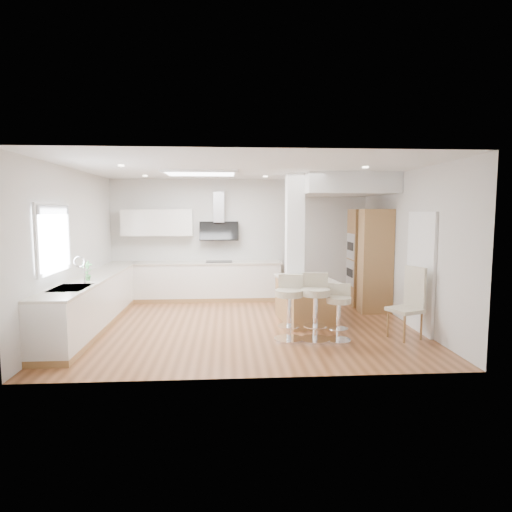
{
  "coord_description": "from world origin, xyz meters",
  "views": [
    {
      "loc": [
        -0.3,
        -7.59,
        2.06
      ],
      "look_at": [
        0.23,
        0.4,
        1.22
      ],
      "focal_mm": 30.0,
      "sensor_mm": 36.0,
      "label": 1
    }
  ],
  "objects": [
    {
      "name": "soffit",
      "position": [
        2.1,
        1.4,
        2.6
      ],
      "size": [
        1.78,
        2.2,
        0.4
      ],
      "color": "silver",
      "rests_on": "ground"
    },
    {
      "name": "bar_stool_c",
      "position": [
        1.45,
        -1.05,
        0.51
      ],
      "size": [
        0.51,
        0.51,
        0.91
      ],
      "rotation": [
        0.0,
        0.0,
        -0.32
      ],
      "color": "white",
      "rests_on": "ground"
    },
    {
      "name": "wall_right",
      "position": [
        3.0,
        0.0,
        1.4
      ],
      "size": [
        0.04,
        5.0,
        2.8
      ],
      "primitive_type": "cube",
      "color": "beige",
      "rests_on": "ground"
    },
    {
      "name": "bar_stool_a",
      "position": [
        0.68,
        -0.95,
        0.58
      ],
      "size": [
        0.58,
        0.58,
        1.04
      ],
      "rotation": [
        0.0,
        0.0,
        -0.3
      ],
      "color": "white",
      "rests_on": "ground"
    },
    {
      "name": "ground",
      "position": [
        0.0,
        0.0,
        0.0
      ],
      "size": [
        6.0,
        6.0,
        0.0
      ],
      "primitive_type": "plane",
      "color": "#9A5F39",
      "rests_on": "ground"
    },
    {
      "name": "oven_column",
      "position": [
        2.68,
        1.23,
        1.05
      ],
      "size": [
        0.63,
        1.21,
        2.1
      ],
      "color": "#A07544",
      "rests_on": "ground"
    },
    {
      "name": "counter_back",
      "position": [
        -0.91,
        2.22,
        0.7
      ],
      "size": [
        3.62,
        0.63,
        2.5
      ],
      "color": "#A07544",
      "rests_on": "ground"
    },
    {
      "name": "pillar",
      "position": [
        1.05,
        0.95,
        1.4
      ],
      "size": [
        0.35,
        0.35,
        2.8
      ],
      "color": "white",
      "rests_on": "ground"
    },
    {
      "name": "wall_left",
      "position": [
        -3.0,
        0.0,
        1.4
      ],
      "size": [
        0.04,
        5.0,
        2.8
      ],
      "primitive_type": "cube",
      "color": "beige",
      "rests_on": "ground"
    },
    {
      "name": "window_left",
      "position": [
        -2.96,
        -0.9,
        1.69
      ],
      "size": [
        0.06,
        1.28,
        1.07
      ],
      "color": "silver",
      "rests_on": "ground"
    },
    {
      "name": "skylight",
      "position": [
        -0.79,
        0.6,
        2.77
      ],
      "size": [
        4.1,
        2.1,
        0.06
      ],
      "color": "white",
      "rests_on": "ground"
    },
    {
      "name": "wall_back",
      "position": [
        0.0,
        2.5,
        1.4
      ],
      "size": [
        6.0,
        0.04,
        2.8
      ],
      "primitive_type": "cube",
      "color": "beige",
      "rests_on": "ground"
    },
    {
      "name": "doorway_right",
      "position": [
        2.97,
        -0.6,
        1.0
      ],
      "size": [
        0.05,
        1.0,
        2.1
      ],
      "color": "#443C35",
      "rests_on": "ground"
    },
    {
      "name": "dining_chair",
      "position": [
        2.64,
        -0.97,
        0.62
      ],
      "size": [
        0.59,
        0.59,
        1.16
      ],
      "rotation": [
        0.0,
        0.0,
        0.39
      ],
      "color": "beige",
      "rests_on": "ground"
    },
    {
      "name": "bar_stool_b",
      "position": [
        1.08,
        -1.0,
        0.6
      ],
      "size": [
        0.54,
        0.54,
        1.07
      ],
      "rotation": [
        0.0,
        0.0,
        -0.14
      ],
      "color": "white",
      "rests_on": "ground"
    },
    {
      "name": "ceiling",
      "position": [
        0.0,
        0.0,
        0.0
      ],
      "size": [
        6.0,
        5.0,
        0.02
      ],
      "primitive_type": "cube",
      "color": "silver",
      "rests_on": "ground"
    },
    {
      "name": "peninsula",
      "position": [
        1.13,
        0.18,
        0.41
      ],
      "size": [
        1.07,
        1.46,
        0.88
      ],
      "rotation": [
        0.0,
        0.0,
        0.14
      ],
      "color": "#A07544",
      "rests_on": "ground"
    },
    {
      "name": "counter_left",
      "position": [
        -2.7,
        0.23,
        0.46
      ],
      "size": [
        0.63,
        4.5,
        1.35
      ],
      "color": "#A07544",
      "rests_on": "ground"
    }
  ]
}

